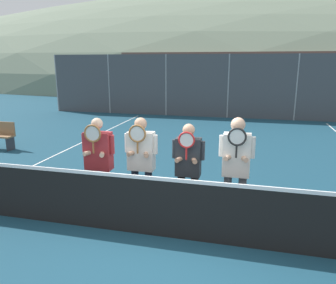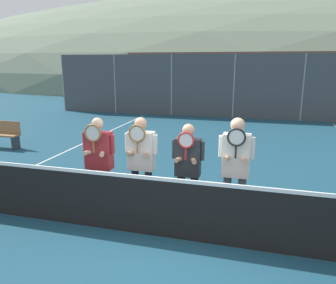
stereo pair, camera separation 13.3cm
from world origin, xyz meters
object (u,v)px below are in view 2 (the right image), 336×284
player_center_right (188,165)px  car_center (315,95)px  car_far_left (150,91)px  car_left_of_center (227,92)px  player_leftmost (99,158)px  player_rightmost (236,164)px  player_center_left (141,158)px

player_center_right → car_center: 14.93m
player_center_right → car_center: (4.04, 14.37, -0.10)m
car_far_left → car_left_of_center: bearing=1.9°
player_leftmost → player_rightmost: size_ratio=0.95×
player_rightmost → car_center: player_rightmost is taller
player_center_right → player_rightmost: bearing=-0.6°
player_rightmost → car_far_left: 15.29m
player_rightmost → car_left_of_center: size_ratio=0.43×
player_rightmost → car_far_left: size_ratio=0.44×
car_left_of_center → player_rightmost: bearing=-84.0°
player_center_left → car_far_left: player_center_left is taller
player_center_left → car_left_of_center: bearing=89.5°
car_far_left → car_center: size_ratio=0.96×
player_rightmost → car_center: size_ratio=0.42×
player_leftmost → car_center: car_center is taller
player_leftmost → player_center_right: bearing=4.6°
car_left_of_center → player_leftmost: bearing=-93.4°
car_far_left → car_left_of_center: 4.66m
car_center → player_center_left: bearing=-108.7°
player_center_left → car_far_left: size_ratio=0.42×
car_left_of_center → car_center: size_ratio=0.98×
player_center_right → player_rightmost: (0.78, -0.01, 0.10)m
player_center_right → car_center: car_center is taller
player_leftmost → player_rightmost: 2.34m
player_center_right → car_center: size_ratio=0.39×
player_center_left → player_leftmost: bearing=-169.9°
player_center_left → player_center_right: 0.82m
car_far_left → car_center: bearing=2.3°
car_left_of_center → car_center: car_left_of_center is taller
car_far_left → player_center_left: bearing=-72.0°
player_center_left → player_rightmost: size_ratio=0.96×
car_far_left → car_center: 9.41m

